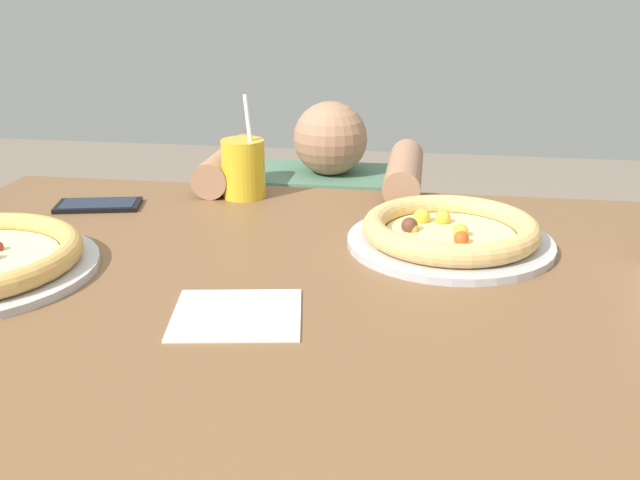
# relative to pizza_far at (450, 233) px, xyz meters

# --- Properties ---
(dining_table) EXTENTS (1.28, 0.93, 0.75)m
(dining_table) POSITION_rel_pizza_far_xyz_m (-0.24, -0.17, -0.13)
(dining_table) COLOR brown
(dining_table) RESTS_ON ground
(pizza_far) EXTENTS (0.32, 0.32, 0.05)m
(pizza_far) POSITION_rel_pizza_far_xyz_m (0.00, 0.00, 0.00)
(pizza_far) COLOR #B7B7BC
(pizza_far) RESTS_ON dining_table
(drink_cup_colored) EXTENTS (0.08, 0.08, 0.20)m
(drink_cup_colored) POSITION_rel_pizza_far_xyz_m (-0.39, 0.21, 0.03)
(drink_cup_colored) COLOR gold
(drink_cup_colored) RESTS_ON dining_table
(paper_napkin) EXTENTS (0.18, 0.17, 0.00)m
(paper_napkin) POSITION_rel_pizza_far_xyz_m (-0.27, -0.29, -0.02)
(paper_napkin) COLOR white
(paper_napkin) RESTS_ON dining_table
(cell_phone) EXTENTS (0.16, 0.11, 0.01)m
(cell_phone) POSITION_rel_pizza_far_xyz_m (-0.63, 0.10, -0.02)
(cell_phone) COLOR black
(cell_phone) RESTS_ON dining_table
(diner_seated) EXTENTS (0.43, 0.53, 0.88)m
(diner_seated) POSITION_rel_pizza_far_xyz_m (-0.27, 0.54, -0.38)
(diner_seated) COLOR #333847
(diner_seated) RESTS_ON ground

